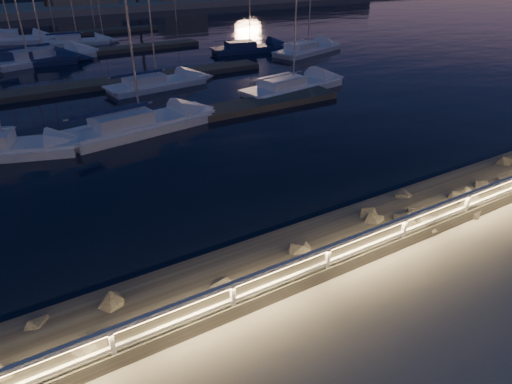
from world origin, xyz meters
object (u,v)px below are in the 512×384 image
at_px(sailboat_g, 42,57).
at_px(sailboat_h, 306,49).
at_px(sailboat_k, 10,39).
at_px(sailboat_n, 76,41).
at_px(sailboat_c, 154,83).
at_px(guard_rail, 379,235).
at_px(sailboat_a, 2,147).
at_px(sailboat_b, 137,124).
at_px(sailboat_d, 291,85).
at_px(sailboat_j, 26,60).
at_px(sailboat_l, 248,48).

distance_m(sailboat_g, sailboat_h, 23.88).
xyz_separation_m(sailboat_h, sailboat_k, (-23.66, 20.45, 0.03)).
height_order(sailboat_g, sailboat_n, sailboat_g).
xyz_separation_m(sailboat_c, sailboat_g, (-5.51, 13.10, 0.06)).
bearing_deg(guard_rail, sailboat_c, 86.42).
xyz_separation_m(sailboat_k, sailboat_n, (5.76, -4.62, -0.05)).
distance_m(guard_rail, sailboat_n, 43.89).
xyz_separation_m(sailboat_g, sailboat_n, (4.35, 7.14, -0.07)).
height_order(sailboat_c, sailboat_k, sailboat_k).
xyz_separation_m(sailboat_a, sailboat_b, (6.61, -0.20, 0.03)).
bearing_deg(sailboat_c, sailboat_d, -41.63).
height_order(sailboat_a, sailboat_c, sailboat_c).
bearing_deg(sailboat_n, sailboat_b, -87.14).
xyz_separation_m(sailboat_g, sailboat_h, (22.24, -8.69, -0.05)).
xyz_separation_m(sailboat_b, sailboat_d, (11.78, 2.30, -0.05)).
relative_size(sailboat_h, sailboat_n, 1.25).
xyz_separation_m(sailboat_j, sailboat_n, (5.71, 7.57, -0.07)).
height_order(sailboat_j, sailboat_l, sailboat_j).
relative_size(sailboat_b, sailboat_d, 1.03).
bearing_deg(sailboat_k, guard_rail, -63.15).
bearing_deg(sailboat_n, guard_rail, -82.11).
bearing_deg(guard_rail, sailboat_a, 119.39).
xyz_separation_m(guard_rail, sailboat_l, (13.81, 31.58, -0.98)).
distance_m(guard_rail, sailboat_g, 36.98).
bearing_deg(sailboat_k, sailboat_d, -43.55).
height_order(sailboat_c, sailboat_l, sailboat_l).
relative_size(guard_rail, sailboat_j, 3.13).
relative_size(guard_rail, sailboat_l, 3.43).
height_order(sailboat_a, sailboat_k, sailboat_k).
bearing_deg(sailboat_j, sailboat_k, 97.87).
height_order(guard_rail, sailboat_j, sailboat_j).
bearing_deg(sailboat_a, guard_rail, -42.11).
xyz_separation_m(sailboat_c, sailboat_k, (-6.93, 24.86, 0.04)).
xyz_separation_m(guard_rail, sailboat_h, (18.21, 28.05, -0.96)).
bearing_deg(sailboat_k, sailboat_h, -20.40).
height_order(guard_rail, sailboat_d, sailboat_d).
bearing_deg(sailboat_d, guard_rail, -126.19).
distance_m(sailboat_g, sailboat_j, 1.43).
height_order(sailboat_d, sailboat_j, sailboat_j).
bearing_deg(sailboat_a, sailboat_k, 102.33).
height_order(sailboat_a, sailboat_b, sailboat_b).
bearing_deg(sailboat_l, sailboat_b, -125.79).
bearing_deg(sailboat_c, sailboat_g, 106.45).
bearing_deg(guard_rail, sailboat_h, 57.01).
bearing_deg(sailboat_a, sailboat_l, 52.98).
bearing_deg(sailboat_g, sailboat_k, 80.57).
distance_m(sailboat_g, sailboat_n, 8.36).
bearing_deg(sailboat_g, guard_rail, -100.04).
relative_size(sailboat_j, sailboat_l, 1.09).
bearing_deg(sailboat_b, sailboat_g, 86.37).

